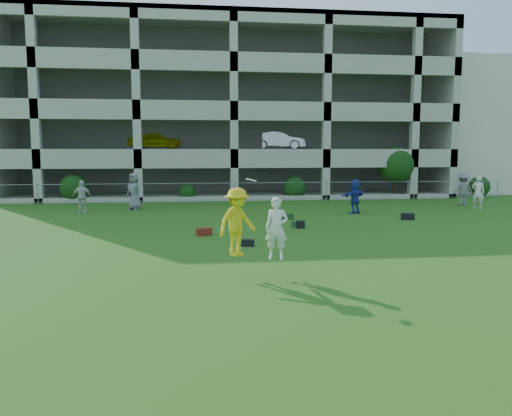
{
  "coord_description": "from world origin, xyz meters",
  "views": [
    {
      "loc": [
        -2.54,
        -12.6,
        3.22
      ],
      "look_at": [
        -0.61,
        3.0,
        1.4
      ],
      "focal_mm": 35.0,
      "sensor_mm": 36.0,
      "label": 1
    }
  ],
  "objects": [
    {
      "name": "bystander_e",
      "position": [
        12.94,
        12.98,
        0.93
      ],
      "size": [
        0.81,
        0.77,
        1.85
      ],
      "primitive_type": "imported",
      "rotation": [
        0.0,
        0.0,
        2.48
      ],
      "color": "silver",
      "rests_on": "ground"
    },
    {
      "name": "bystander_b",
      "position": [
        -8.31,
        13.83,
        0.85
      ],
      "size": [
        0.99,
        0.41,
        1.7
      ],
      "primitive_type": "imported",
      "rotation": [
        0.0,
        0.0,
        0.0
      ],
      "color": "silver",
      "rests_on": "ground"
    },
    {
      "name": "bag_black_e",
      "position": [
        7.32,
        9.39,
        0.15
      ],
      "size": [
        0.66,
        0.46,
        0.3
      ],
      "primitive_type": "cube",
      "rotation": [
        0.0,
        0.0,
        -0.3
      ],
      "color": "black",
      "rests_on": "ground"
    },
    {
      "name": "bag_black_b",
      "position": [
        -0.77,
        3.9,
        0.11
      ],
      "size": [
        0.46,
        0.37,
        0.22
      ],
      "primitive_type": "cube",
      "rotation": [
        0.0,
        0.0,
        -0.33
      ],
      "color": "black",
      "rests_on": "ground"
    },
    {
      "name": "bag_green_g",
      "position": [
        1.8,
        10.26,
        0.12
      ],
      "size": [
        0.58,
        0.5,
        0.25
      ],
      "primitive_type": "cube",
      "rotation": [
        0.0,
        0.0,
        -0.5
      ],
      "color": "#153A16",
      "rests_on": "ground"
    },
    {
      "name": "bag_red_a",
      "position": [
        -2.2,
        6.2,
        0.14
      ],
      "size": [
        0.63,
        0.5,
        0.28
      ],
      "primitive_type": "cube",
      "rotation": [
        0.0,
        0.0,
        0.43
      ],
      "color": "#5F1010",
      "rests_on": "ground"
    },
    {
      "name": "fence",
      "position": [
        0.0,
        19.0,
        0.61
      ],
      "size": [
        36.06,
        0.06,
        1.2
      ],
      "color": "gray",
      "rests_on": "ground"
    },
    {
      "name": "bystander_c",
      "position": [
        -5.8,
        14.99,
        1.0
      ],
      "size": [
        1.17,
        1.11,
        2.01
      ],
      "primitive_type": "imported",
      "rotation": [
        0.0,
        0.0,
        -0.66
      ],
      "color": "slate",
      "rests_on": "ground"
    },
    {
      "name": "crate_d",
      "position": [
        1.82,
        7.56,
        0.15
      ],
      "size": [
        0.41,
        0.41,
        0.3
      ],
      "primitive_type": "cube",
      "rotation": [
        0.0,
        0.0,
        -0.2
      ],
      "color": "black",
      "rests_on": "ground"
    },
    {
      "name": "bag_green_c",
      "position": [
        1.77,
        7.78,
        0.13
      ],
      "size": [
        0.61,
        0.58,
        0.26
      ],
      "primitive_type": "cube",
      "rotation": [
        0.0,
        0.0,
        0.63
      ],
      "color": "#13351A",
      "rests_on": "ground"
    },
    {
      "name": "stucco_building",
      "position": [
        23.0,
        28.0,
        5.0
      ],
      "size": [
        16.0,
        14.0,
        10.0
      ],
      "primitive_type": "cube",
      "color": "beige",
      "rests_on": "ground"
    },
    {
      "name": "shrub_row",
      "position": [
        4.59,
        19.7,
        1.51
      ],
      "size": [
        34.38,
        2.52,
        3.5
      ],
      "color": "#163D11",
      "rests_on": "ground"
    },
    {
      "name": "bystander_f",
      "position": [
        13.03,
        14.74,
        0.94
      ],
      "size": [
        1.29,
        0.82,
        1.89
      ],
      "primitive_type": "imported",
      "rotation": [
        0.0,
        0.0,
        3.04
      ],
      "color": "slate",
      "rests_on": "ground"
    },
    {
      "name": "frisbee_contest",
      "position": [
        -1.26,
        -0.17,
        1.38
      ],
      "size": [
        1.97,
        1.15,
        2.08
      ],
      "color": "yellow",
      "rests_on": "ground"
    },
    {
      "name": "parking_garage",
      "position": [
        -0.0,
        27.7,
        6.01
      ],
      "size": [
        30.0,
        14.0,
        12.0
      ],
      "color": "#9E998C",
      "rests_on": "ground"
    },
    {
      "name": "bystander_d",
      "position": [
        5.59,
        11.94,
        0.88
      ],
      "size": [
        1.65,
        1.33,
        1.76
      ],
      "primitive_type": "imported",
      "rotation": [
        0.0,
        0.0,
        3.72
      ],
      "color": "navy",
      "rests_on": "ground"
    },
    {
      "name": "ground",
      "position": [
        0.0,
        0.0,
        0.0
      ],
      "size": [
        100.0,
        100.0,
        0.0
      ],
      "primitive_type": "plane",
      "color": "#235114",
      "rests_on": "ground"
    }
  ]
}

